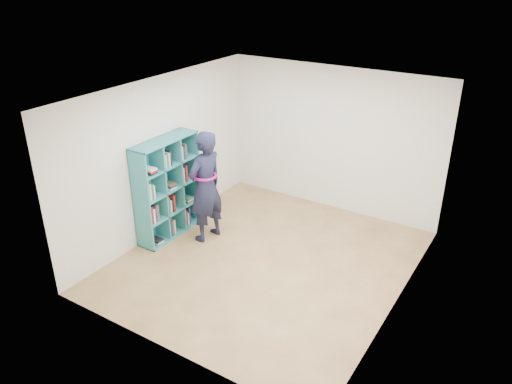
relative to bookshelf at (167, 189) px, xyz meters
The scene contains 9 objects.
floor 2.01m from the bookshelf, ahead, with size 4.50×4.50×0.00m, color brown.
ceiling 2.56m from the bookshelf, ahead, with size 4.50×4.50×0.00m, color white.
wall_left 0.53m from the bookshelf, 145.84° to the left, with size 0.02×4.50×2.60m, color silver.
wall_right 3.87m from the bookshelf, ahead, with size 0.02×4.50×2.60m, color silver.
wall_back 3.03m from the bookshelf, 52.14° to the left, with size 4.00×0.02×2.60m, color silver.
wall_front 2.86m from the bookshelf, 49.36° to the right, with size 4.00×0.02×2.60m, color silver.
bookshelf is the anchor object (origin of this frame).
person 0.68m from the bookshelf, 18.52° to the left, with size 0.54×0.73×1.85m.
smartphone 0.64m from the bookshelf, 30.66° to the left, with size 0.03×0.12×0.14m.
Camera 1 is at (3.31, -5.56, 4.23)m, focal length 35.00 mm.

